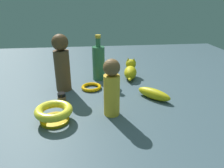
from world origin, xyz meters
The scene contains 9 objects.
ground centered at (0.00, 0.00, 0.00)m, with size 2.00×2.00×0.00m, color #384C56.
banana centered at (0.17, -0.05, 0.02)m, with size 0.16×0.04×0.04m, color gold.
bangle centered at (-0.09, 0.09, 0.01)m, with size 0.10×0.10×0.02m, color #E19F08.
person_figure_adult centered at (-0.02, -0.16, 0.11)m, with size 0.08×0.08×0.21m.
cat_figurine centered at (0.12, 0.21, 0.04)m, with size 0.09×0.16×0.10m.
nail_polish_jar centered at (-0.21, -0.05, 0.02)m, with size 0.03×0.03×0.05m.
bottle_tall centered at (-0.05, 0.21, 0.09)m, with size 0.06×0.06×0.23m.
bowl centered at (-0.22, -0.18, 0.04)m, with size 0.13×0.13×0.06m.
person_figure_child centered at (-0.22, 0.09, 0.13)m, with size 0.07×0.07×0.26m.
Camera 1 is at (-0.10, -0.85, 0.41)m, focal length 34.48 mm.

